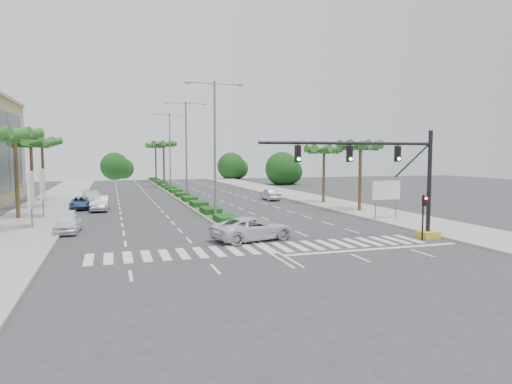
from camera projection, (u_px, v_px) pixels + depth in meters
ground at (266, 248)px, 27.25m from camera, size 160.00×160.00×0.00m
footpath_right at (337, 204)px, 50.83m from camera, size 6.00×120.00×0.15m
footpath_left at (38, 215)px, 41.66m from camera, size 6.00×120.00×0.15m
median at (171, 191)px, 69.99m from camera, size 2.20×75.00×0.20m
median_grass at (171, 190)px, 69.98m from camera, size 1.80×75.00×0.04m
signal_gantry at (401, 187)px, 29.77m from camera, size 12.60×1.20×7.20m
pedestrian_signal at (424, 209)px, 29.64m from camera, size 0.28×0.36×3.00m
direction_sign at (386, 192)px, 38.72m from camera, size 2.70×0.11×3.40m
billboard_near at (31, 190)px, 34.03m from camera, size 0.18×2.10×4.35m
billboard_far at (42, 185)px, 39.73m from camera, size 0.18×2.10×4.35m
palm_left_mid at (15, 137)px, 38.80m from camera, size 4.57×4.68×7.95m
palm_left_far at (31, 146)px, 46.45m from camera, size 4.57×4.68×7.35m
palm_left_end at (42, 144)px, 54.01m from camera, size 4.57×4.68×7.75m
palm_right_near at (361, 149)px, 44.42m from camera, size 4.57×4.68×7.05m
palm_right_far at (324, 152)px, 52.05m from camera, size 4.57×4.68×6.75m
palm_median_a at (164, 146)px, 78.92m from camera, size 4.57×4.68×8.05m
palm_median_b at (156, 147)px, 93.17m from camera, size 4.57×4.68×8.05m
streetlight_near at (215, 141)px, 40.00m from camera, size 5.10×0.25×12.00m
streetlight_mid at (186, 145)px, 55.20m from camera, size 5.10×0.25×12.00m
streetlight_far at (170, 147)px, 70.40m from camera, size 5.10×0.25×12.00m
car_parked_a at (68, 223)px, 32.60m from camera, size 1.88×4.15×1.38m
car_parked_b at (100, 203)px, 45.69m from camera, size 1.86×4.73×1.53m
car_parked_c at (81, 203)px, 47.03m from camera, size 2.17×4.59×1.27m
car_parked_d at (92, 199)px, 49.79m from camera, size 2.95×5.86×1.63m
car_crossing at (253, 228)px, 29.86m from camera, size 6.03×3.99×1.54m
car_right at (270, 194)px, 56.52m from camera, size 1.53×4.27×1.40m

